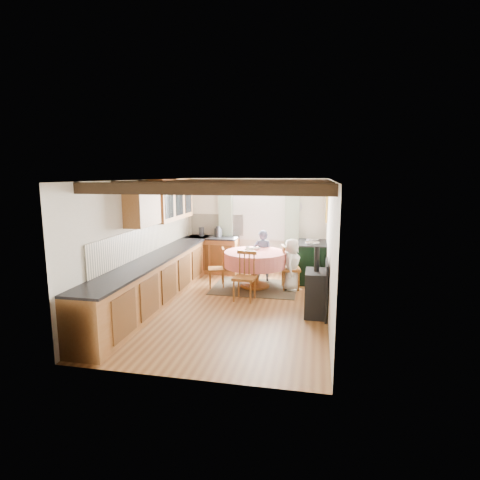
% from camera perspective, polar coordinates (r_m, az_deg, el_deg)
% --- Properties ---
extents(floor, '(3.60, 5.50, 0.00)m').
position_cam_1_polar(floor, '(7.53, -1.22, -9.68)').
color(floor, olive).
rests_on(floor, ground).
extents(ceiling, '(3.60, 5.50, 0.00)m').
position_cam_1_polar(ceiling, '(7.11, -1.29, 8.90)').
color(ceiling, white).
rests_on(ceiling, ground).
extents(wall_back, '(3.60, 0.00, 2.40)m').
position_cam_1_polar(wall_back, '(9.89, 2.23, 2.16)').
color(wall_back, silver).
rests_on(wall_back, ground).
extents(wall_front, '(3.60, 0.00, 2.40)m').
position_cam_1_polar(wall_front, '(4.65, -8.73, -6.67)').
color(wall_front, silver).
rests_on(wall_front, ground).
extents(wall_left, '(0.00, 5.50, 2.40)m').
position_cam_1_polar(wall_left, '(7.81, -14.25, -0.17)').
color(wall_left, silver).
rests_on(wall_left, ground).
extents(wall_right, '(0.00, 5.50, 2.40)m').
position_cam_1_polar(wall_right, '(7.06, 13.16, -1.17)').
color(wall_right, silver).
rests_on(wall_right, ground).
extents(beam_a, '(3.60, 0.16, 0.16)m').
position_cam_1_polar(beam_a, '(5.18, -6.19, 7.54)').
color(beam_a, black).
rests_on(beam_a, ceiling).
extents(beam_b, '(3.60, 0.16, 0.16)m').
position_cam_1_polar(beam_b, '(6.14, -3.35, 7.91)').
color(beam_b, black).
rests_on(beam_b, ceiling).
extents(beam_c, '(3.60, 0.16, 0.16)m').
position_cam_1_polar(beam_c, '(7.11, -1.29, 8.17)').
color(beam_c, black).
rests_on(beam_c, ceiling).
extents(beam_d, '(3.60, 0.16, 0.16)m').
position_cam_1_polar(beam_d, '(8.09, 0.28, 8.37)').
color(beam_d, black).
rests_on(beam_d, ceiling).
extents(beam_e, '(3.60, 0.16, 0.16)m').
position_cam_1_polar(beam_e, '(9.07, 1.51, 8.51)').
color(beam_e, black).
rests_on(beam_e, ceiling).
extents(splash_left, '(0.02, 4.50, 0.55)m').
position_cam_1_polar(splash_left, '(8.07, -13.21, 0.18)').
color(splash_left, beige).
rests_on(splash_left, wall_left).
extents(splash_back, '(1.40, 0.02, 0.55)m').
position_cam_1_polar(splash_back, '(10.08, -3.41, 2.29)').
color(splash_back, beige).
rests_on(splash_back, wall_back).
extents(base_cabinet_left, '(0.60, 5.30, 0.88)m').
position_cam_1_polar(base_cabinet_left, '(7.85, -12.03, -5.72)').
color(base_cabinet_left, '#936237').
rests_on(base_cabinet_left, floor).
extents(base_cabinet_back, '(1.30, 0.60, 0.88)m').
position_cam_1_polar(base_cabinet_back, '(9.95, -4.06, -2.25)').
color(base_cabinet_back, '#936237').
rests_on(base_cabinet_back, floor).
extents(worktop_left, '(0.64, 5.30, 0.04)m').
position_cam_1_polar(worktop_left, '(7.74, -12.01, -2.44)').
color(worktop_left, black).
rests_on(worktop_left, base_cabinet_left).
extents(worktop_back, '(1.30, 0.64, 0.04)m').
position_cam_1_polar(worktop_back, '(9.85, -4.12, 0.34)').
color(worktop_back, black).
rests_on(worktop_back, base_cabinet_back).
extents(wall_cabinet_glass, '(0.34, 1.80, 0.90)m').
position_cam_1_polar(wall_cabinet_glass, '(8.75, -10.05, 5.96)').
color(wall_cabinet_glass, '#936237').
rests_on(wall_cabinet_glass, wall_left).
extents(wall_cabinet_solid, '(0.34, 0.90, 0.70)m').
position_cam_1_polar(wall_cabinet_solid, '(7.38, -14.28, 4.75)').
color(wall_cabinet_solid, '#936237').
rests_on(wall_cabinet_solid, wall_left).
extents(window_frame, '(1.34, 0.03, 1.54)m').
position_cam_1_polar(window_frame, '(9.82, 2.81, 4.45)').
color(window_frame, white).
rests_on(window_frame, wall_back).
extents(window_pane, '(1.20, 0.01, 1.40)m').
position_cam_1_polar(window_pane, '(9.82, 2.82, 4.45)').
color(window_pane, white).
rests_on(window_pane, wall_back).
extents(curtain_left, '(0.35, 0.10, 2.10)m').
position_cam_1_polar(curtain_left, '(9.96, -2.13, 1.63)').
color(curtain_left, '#99A992').
rests_on(curtain_left, wall_back).
extents(curtain_right, '(0.35, 0.10, 2.10)m').
position_cam_1_polar(curtain_right, '(9.70, 7.68, 1.33)').
color(curtain_right, '#99A992').
rests_on(curtain_right, wall_back).
extents(curtain_rod, '(2.00, 0.03, 0.03)m').
position_cam_1_polar(curtain_rod, '(9.70, 2.77, 7.93)').
color(curtain_rod, black).
rests_on(curtain_rod, wall_back).
extents(wall_picture, '(0.04, 0.50, 0.60)m').
position_cam_1_polar(wall_picture, '(9.27, 12.70, 4.53)').
color(wall_picture, gold).
rests_on(wall_picture, wall_right).
extents(wall_plate, '(0.30, 0.02, 0.30)m').
position_cam_1_polar(wall_plate, '(9.70, 8.38, 4.88)').
color(wall_plate, silver).
rests_on(wall_plate, wall_back).
extents(rug, '(1.85, 1.44, 0.01)m').
position_cam_1_polar(rug, '(8.66, 2.20, -7.03)').
color(rug, '#40331F').
rests_on(rug, floor).
extents(dining_table, '(1.36, 1.36, 0.82)m').
position_cam_1_polar(dining_table, '(8.55, 2.22, -4.44)').
color(dining_table, '#C4554E').
rests_on(dining_table, floor).
extents(chair_near, '(0.47, 0.48, 0.99)m').
position_cam_1_polar(chair_near, '(7.70, 0.66, -5.41)').
color(chair_near, brown).
rests_on(chair_near, floor).
extents(chair_left, '(0.49, 0.48, 0.89)m').
position_cam_1_polar(chair_left, '(8.64, -3.53, -4.08)').
color(chair_left, brown).
rests_on(chair_left, floor).
extents(chair_right, '(0.51, 0.49, 0.97)m').
position_cam_1_polar(chair_right, '(8.53, 7.52, -4.03)').
color(chair_right, brown).
rests_on(chair_right, floor).
extents(aga_range, '(0.67, 1.04, 0.95)m').
position_cam_1_polar(aga_range, '(9.23, 10.58, -3.12)').
color(aga_range, black).
rests_on(aga_range, floor).
extents(cast_iron_stove, '(0.38, 0.63, 1.26)m').
position_cam_1_polar(cast_iron_stove, '(7.00, 11.21, -5.99)').
color(cast_iron_stove, black).
rests_on(cast_iron_stove, floor).
extents(child_far, '(0.48, 0.35, 1.22)m').
position_cam_1_polar(child_far, '(9.08, 3.36, -2.31)').
color(child_far, '#3F4763').
rests_on(child_far, floor).
extents(child_right, '(0.44, 0.60, 1.14)m').
position_cam_1_polar(child_right, '(8.44, 7.68, -3.61)').
color(child_right, beige).
rests_on(child_right, floor).
extents(bowl_a, '(0.27, 0.27, 0.05)m').
position_cam_1_polar(bowl_a, '(8.71, 2.37, -1.27)').
color(bowl_a, silver).
rests_on(bowl_a, dining_table).
extents(bowl_b, '(0.26, 0.26, 0.07)m').
position_cam_1_polar(bowl_b, '(8.47, 1.41, -1.51)').
color(bowl_b, silver).
rests_on(bowl_b, dining_table).
extents(cup, '(0.14, 0.14, 0.09)m').
position_cam_1_polar(cup, '(8.62, 1.11, -1.22)').
color(cup, silver).
rests_on(cup, dining_table).
extents(canister_tall, '(0.14, 0.14, 0.24)m').
position_cam_1_polar(canister_tall, '(9.95, -5.74, 1.23)').
color(canister_tall, '#262628').
rests_on(canister_tall, worktop_back).
extents(canister_wide, '(0.20, 0.20, 0.22)m').
position_cam_1_polar(canister_wide, '(9.87, -3.24, 1.14)').
color(canister_wide, '#262628').
rests_on(canister_wide, worktop_back).
extents(canister_slim, '(0.10, 0.10, 0.29)m').
position_cam_1_polar(canister_slim, '(9.74, -3.31, 1.22)').
color(canister_slim, '#262628').
rests_on(canister_slim, worktop_back).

